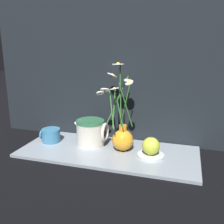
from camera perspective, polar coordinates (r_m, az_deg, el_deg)
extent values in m
plane|color=black|center=(1.09, -0.89, -9.35)|extent=(6.00, 6.00, 0.00)
cube|color=gray|center=(1.09, -0.90, -9.06)|extent=(0.76, 0.32, 0.01)
cube|color=black|center=(1.17, 1.75, 19.87)|extent=(1.26, 0.02, 1.10)
sphere|color=orange|center=(1.07, 2.46, -6.42)|extent=(0.09, 0.09, 0.09)
cylinder|color=orange|center=(1.06, 2.49, -3.86)|extent=(0.03, 0.03, 0.03)
cylinder|color=#336B2D|center=(1.05, 3.13, 2.06)|extent=(0.05, 0.02, 0.18)
cylinder|color=white|center=(1.05, 3.78, 7.17)|extent=(0.05, 0.05, 0.01)
sphere|color=gold|center=(1.05, 3.78, 7.17)|extent=(0.01, 0.01, 0.01)
cylinder|color=#336B2D|center=(1.00, 3.15, 1.52)|extent=(0.06, 0.04, 0.19)
cylinder|color=white|center=(0.96, 3.87, 6.53)|extent=(0.04, 0.04, 0.01)
sphere|color=gold|center=(0.96, 3.87, 6.53)|extent=(0.01, 0.01, 0.01)
cylinder|color=#336B2D|center=(1.07, 1.27, 2.81)|extent=(0.08, 0.08, 0.20)
cylinder|color=white|center=(1.10, 0.09, 8.39)|extent=(0.06, 0.06, 0.02)
sphere|color=gold|center=(1.10, 0.09, 8.39)|extent=(0.02, 0.02, 0.02)
cylinder|color=#336B2D|center=(1.02, -0.07, 0.56)|extent=(0.05, 0.09, 0.14)
cylinder|color=white|center=(1.00, -2.77, 4.34)|extent=(0.04, 0.04, 0.02)
sphere|color=gold|center=(1.00, -2.77, 4.34)|extent=(0.01, 0.01, 0.01)
cylinder|color=#336B2D|center=(1.02, 1.97, 3.73)|extent=(0.02, 0.03, 0.25)
cylinder|color=white|center=(1.00, 1.40, 10.86)|extent=(0.07, 0.07, 0.01)
sphere|color=gold|center=(1.00, 1.40, 10.86)|extent=(0.02, 0.02, 0.02)
cylinder|color=#336B2D|center=(1.01, 1.56, 1.01)|extent=(0.05, 0.03, 0.16)
cylinder|color=white|center=(0.98, 0.55, 5.34)|extent=(0.05, 0.05, 0.02)
sphere|color=gold|center=(0.98, 0.55, 5.34)|extent=(0.01, 0.01, 0.01)
cylinder|color=#336B2D|center=(1.04, 0.47, 0.97)|extent=(0.02, 0.08, 0.15)
cylinder|color=white|center=(1.03, -1.61, 5.06)|extent=(0.04, 0.04, 0.02)
sphere|color=gold|center=(1.03, -1.61, 5.06)|extent=(0.01, 0.01, 0.01)
cylinder|color=teal|center=(1.21, -13.74, -5.18)|extent=(0.08, 0.08, 0.06)
torus|color=teal|center=(1.23, -15.65, -4.91)|extent=(0.01, 0.04, 0.04)
cylinder|color=beige|center=(1.13, -4.95, -4.71)|extent=(0.12, 0.12, 0.12)
cylinder|color=#33724C|center=(1.12, -5.01, -2.20)|extent=(0.13, 0.13, 0.01)
torus|color=beige|center=(1.11, -1.62, -4.62)|extent=(0.01, 0.08, 0.08)
cone|color=beige|center=(1.14, -7.47, -2.15)|extent=(0.05, 0.03, 0.04)
cylinder|color=silver|center=(1.04, 8.80, -9.77)|extent=(0.11, 0.11, 0.01)
sphere|color=#B7C638|center=(1.03, 8.89, -7.69)|extent=(0.07, 0.07, 0.07)
cylinder|color=#4C3819|center=(1.01, 8.98, -5.59)|extent=(0.00, 0.00, 0.01)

